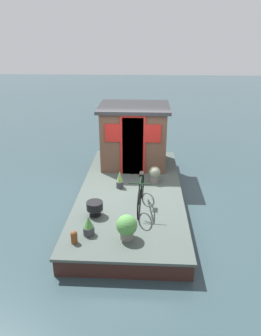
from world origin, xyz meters
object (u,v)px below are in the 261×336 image
Objects in this scene: houseboat_cabin at (134,135)px; potted_plant_sage at (120,180)px; potted_plant_ivy at (127,227)px; mooring_bollard at (74,237)px; potted_plant_fern at (89,226)px; charcoal_grill at (95,206)px; potted_plant_mint at (155,174)px; bicycle at (141,193)px.

houseboat_cabin reaches higher than potted_plant_sage.
houseboat_cabin reaches higher than potted_plant_ivy.
potted_plant_ivy is 1.94× the size of mooring_bollard.
charcoal_grill is (0.77, -0.01, 0.03)m from potted_plant_fern.
potted_plant_fern is at bearing 83.31° from potted_plant_ivy.
potted_plant_mint is 1.01m from potted_plant_sage.
mooring_bollard is (-0.29, 0.24, -0.06)m from potted_plant_fern.
potted_plant_fern is 0.82× the size of potted_plant_ivy.
charcoal_grill is at bearing 166.76° from houseboat_cabin.
bicycle is at bearing 165.60° from potted_plant_mint.
charcoal_grill is (0.86, 0.78, -0.05)m from potted_plant_ivy.
potted_plant_mint is at bearing -37.57° from charcoal_grill.
potted_plant_ivy is at bearing 169.00° from bicycle.
houseboat_cabin is 4.34× the size of potted_plant_sage.
houseboat_cabin is 3.36m from charcoal_grill.
houseboat_cabin is at bearing -9.74° from potted_plant_sage.
bicycle is 4.50× the size of charcoal_grill.
houseboat_cabin is 4.91× the size of potted_plant_fern.
bicycle is at bearing -11.00° from potted_plant_ivy.
potted_plant_sage reaches higher than potted_plant_mint.
potted_plant_fern is 2.25m from potted_plant_sage.
potted_plant_sage is at bearing 170.26° from houseboat_cabin.
charcoal_grill is at bearing 162.62° from potted_plant_sage.
potted_plant_ivy is 1.16m from charcoal_grill.
houseboat_cabin reaches higher than mooring_bollard.
potted_plant_sage is (-1.76, 0.30, -0.71)m from houseboat_cabin.
potted_plant_mint is (-1.39, -0.64, -0.68)m from houseboat_cabin.
potted_plant_sage is 2.32m from potted_plant_ivy.
charcoal_grill is at bearing -0.44° from potted_plant_fern.
potted_plant_mint is at bearing -29.74° from mooring_bollard.
potted_plant_sage is (2.20, -0.46, 0.03)m from potted_plant_fern.
bicycle is at bearing -174.17° from houseboat_cabin.
houseboat_cabin is 4.10m from potted_plant_fern.
bicycle reaches higher than potted_plant_mint.
bicycle reaches higher than potted_plant_ivy.
potted_plant_fern is at bearing -39.54° from mooring_bollard.
potted_plant_mint is 1.74× the size of mooring_bollard.
bicycle is 3.57× the size of potted_plant_mint.
bicycle is 1.59m from potted_plant_fern.
potted_plant_ivy is at bearing 167.22° from potted_plant_mint.
potted_plant_ivy is (-2.66, 0.60, 0.02)m from potted_plant_mint.
potted_plant_sage is at bearing -15.60° from mooring_bollard.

